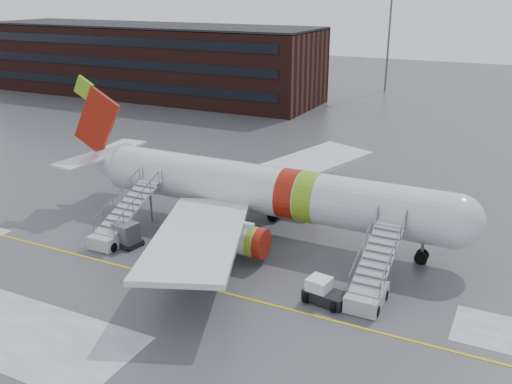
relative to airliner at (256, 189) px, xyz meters
The scene contains 8 objects.
ground 9.54m from the airliner, 85.77° to the right, with size 260.00×260.00×0.00m, color #494C4F.
airliner is the anchor object (origin of this frame).
airstair_fwd 13.08m from the airliner, 30.52° to the right, with size 2.05×7.70×3.48m.
airstair_aft 10.99m from the airliner, 142.51° to the right, with size 2.05×7.70×3.48m.
pushback_tug 12.13m from the airliner, 43.36° to the right, with size 2.81×2.26×1.51m.
uld_container 10.50m from the airliner, 137.09° to the right, with size 2.38×1.89×1.77m.
terminal_building 64.02m from the airliner, 133.89° to the left, with size 62.00×16.11×12.30m.
light_mast_far_n 70.28m from the airliner, 96.06° to the left, with size 1.20×1.20×24.25m.
Camera 1 is at (17.93, -28.63, 18.23)m, focal length 40.00 mm.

